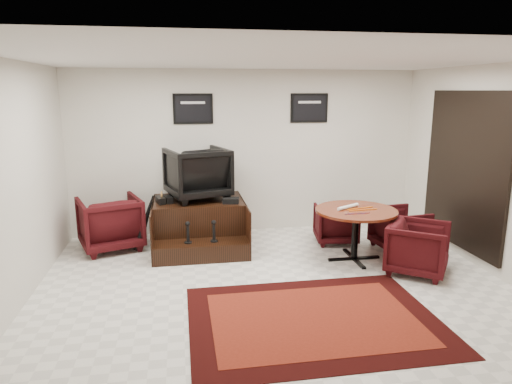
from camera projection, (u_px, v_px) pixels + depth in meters
ground at (276, 287)px, 5.81m from camera, size 6.00×6.00×0.00m
room_shell at (307, 146)px, 5.60m from camera, size 6.02×5.02×2.81m
area_rug at (314, 319)px, 4.98m from camera, size 2.71×2.03×0.01m
shine_podium at (199, 225)px, 7.31m from camera, size 1.43×1.48×0.74m
shine_chair at (197, 171)px, 7.26m from camera, size 1.10×1.06×0.92m
shoes_pair at (164, 200)px, 7.08m from camera, size 0.29×0.32×0.10m
polish_kit at (231, 201)px, 7.06m from camera, size 0.27×0.21×0.08m
umbrella_black at (144, 226)px, 7.05m from camera, size 0.30×0.11×0.80m
umbrella_hooked at (145, 221)px, 7.15m from camera, size 0.33×0.12×0.88m
armchair_side at (110, 220)px, 7.14m from camera, size 1.12×1.08×0.92m
meeting_table at (356, 216)px, 6.61m from camera, size 1.17×1.17×0.77m
table_chair_back at (336, 222)px, 7.47m from camera, size 0.74×0.71×0.68m
table_chair_window at (400, 227)px, 7.12m from camera, size 0.74×0.78×0.73m
table_chair_corner at (418, 246)px, 6.19m from camera, size 1.02×1.03×0.78m
paper_roll at (348, 207)px, 6.64m from camera, size 0.39×0.25×0.05m
table_clutter at (361, 210)px, 6.53m from camera, size 0.57×0.36×0.01m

